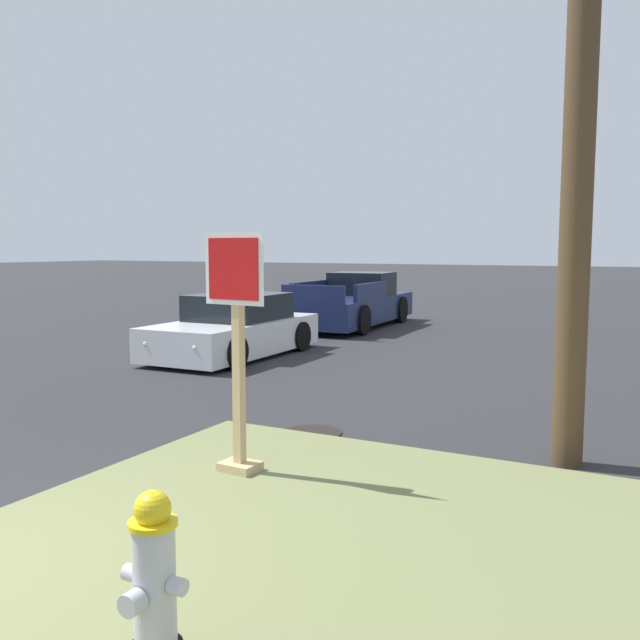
% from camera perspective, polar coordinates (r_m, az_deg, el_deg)
% --- Properties ---
extents(grass_corner_patch, '(5.80, 5.17, 0.08)m').
position_cam_1_polar(grass_corner_patch, '(5.02, 2.77, -19.33)').
color(grass_corner_patch, olive).
rests_on(grass_corner_patch, ground).
extents(fire_hydrant, '(0.38, 0.34, 0.90)m').
position_cam_1_polar(fire_hydrant, '(3.82, -13.72, -20.41)').
color(fire_hydrant, black).
rests_on(fire_hydrant, grass_corner_patch).
extents(stop_sign, '(0.66, 0.30, 2.25)m').
position_cam_1_polar(stop_sign, '(6.42, -6.91, -3.33)').
color(stop_sign, tan).
rests_on(stop_sign, grass_corner_patch).
extents(manhole_cover, '(0.70, 0.70, 0.02)m').
position_cam_1_polar(manhole_cover, '(8.18, -0.63, -9.40)').
color(manhole_cover, black).
rests_on(manhole_cover, ground).
extents(parked_sedan_white, '(1.99, 4.09, 1.25)m').
position_cam_1_polar(parked_sedan_white, '(13.85, -7.15, -0.78)').
color(parked_sedan_white, silver).
rests_on(parked_sedan_white, ground).
extents(pickup_truck_navy, '(2.22, 5.34, 1.48)m').
position_cam_1_polar(pickup_truck_navy, '(18.88, 2.81, 1.32)').
color(pickup_truck_navy, '#19234C').
rests_on(pickup_truck_navy, ground).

